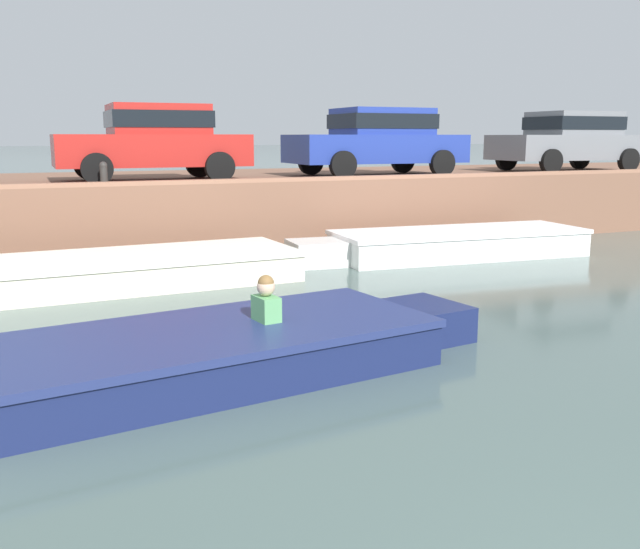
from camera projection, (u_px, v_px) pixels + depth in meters
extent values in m
plane|color=#4C605B|center=(292.00, 350.00, 8.09)|extent=(400.00, 400.00, 0.00)
cube|color=brown|center=(147.00, 210.00, 16.28)|extent=(60.00, 6.00, 1.49)
cube|color=#9F6C52|center=(171.00, 182.00, 13.53)|extent=(60.00, 0.24, 0.08)
cube|color=silver|center=(132.00, 272.00, 11.60)|extent=(5.40, 2.22, 0.42)
cube|color=white|center=(131.00, 257.00, 11.55)|extent=(5.46, 2.29, 0.08)
cube|color=brown|center=(156.00, 261.00, 11.74)|extent=(0.32, 1.79, 0.06)
cube|color=white|center=(459.00, 245.00, 14.35)|extent=(5.16, 2.06, 0.46)
cube|color=white|center=(317.00, 253.00, 13.38)|extent=(1.08, 1.00, 0.46)
cube|color=white|center=(459.00, 232.00, 14.30)|extent=(5.22, 2.13, 0.08)
cube|color=brown|center=(476.00, 236.00, 14.44)|extent=(0.35, 1.54, 0.06)
cube|color=navy|center=(206.00, 358.00, 7.11)|extent=(4.79, 2.45, 0.42)
cube|color=navy|center=(420.00, 321.00, 8.52)|extent=(1.05, 1.12, 0.42)
cube|color=navy|center=(205.00, 334.00, 7.07)|extent=(4.85, 2.52, 0.08)
cube|color=brown|center=(172.00, 349.00, 6.91)|extent=(0.47, 1.66, 0.06)
cube|color=#66B26B|center=(266.00, 317.00, 7.40)|extent=(0.24, 0.35, 0.44)
sphere|color=beige|center=(266.00, 287.00, 7.34)|extent=(0.19, 0.19, 0.19)
sphere|color=olive|center=(266.00, 283.00, 7.34)|extent=(0.17, 0.17, 0.17)
cube|color=#B2231E|center=(152.00, 150.00, 14.61)|extent=(3.85, 1.81, 0.64)
cube|color=#B2231E|center=(158.00, 119.00, 14.55)|extent=(1.93, 1.58, 0.60)
cube|color=black|center=(158.00, 119.00, 14.55)|extent=(2.01, 1.61, 0.33)
cylinder|color=black|center=(97.00, 169.00, 13.40)|extent=(0.60, 0.19, 0.60)
cylinder|color=black|center=(88.00, 165.00, 15.04)|extent=(0.60, 0.19, 0.60)
cylinder|color=black|center=(220.00, 167.00, 14.30)|extent=(0.60, 0.19, 0.60)
cylinder|color=black|center=(199.00, 164.00, 15.94)|extent=(0.60, 0.19, 0.60)
cube|color=#233893|center=(375.00, 149.00, 16.62)|extent=(4.07, 1.77, 0.64)
cube|color=#233893|center=(382.00, 122.00, 16.56)|extent=(2.03, 1.56, 0.60)
cube|color=black|center=(382.00, 122.00, 16.56)|extent=(2.12, 1.59, 0.33)
cylinder|color=black|center=(343.00, 165.00, 15.37)|extent=(0.60, 0.18, 0.60)
cylinder|color=black|center=(311.00, 162.00, 17.00)|extent=(0.60, 0.18, 0.60)
cylinder|color=black|center=(442.00, 163.00, 16.35)|extent=(0.60, 0.18, 0.60)
cylinder|color=black|center=(403.00, 161.00, 17.98)|extent=(0.60, 0.18, 0.60)
cube|color=slate|center=(567.00, 147.00, 18.83)|extent=(4.07, 1.87, 0.64)
cube|color=slate|center=(574.00, 123.00, 18.78)|extent=(2.05, 1.61, 0.60)
cube|color=black|center=(574.00, 123.00, 18.78)|extent=(2.13, 1.65, 0.33)
cylinder|color=black|center=(551.00, 161.00, 17.62)|extent=(0.60, 0.20, 0.60)
cylinder|color=black|center=(506.00, 159.00, 19.27)|extent=(0.60, 0.20, 0.60)
cylinder|color=black|center=(629.00, 160.00, 18.53)|extent=(0.60, 0.20, 0.60)
cylinder|color=black|center=(580.00, 158.00, 20.18)|extent=(0.60, 0.20, 0.60)
cylinder|color=#2D2B28|center=(104.00, 176.00, 13.15)|extent=(0.14, 0.14, 0.35)
sphere|color=#2D2B28|center=(103.00, 166.00, 13.12)|extent=(0.15, 0.15, 0.15)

